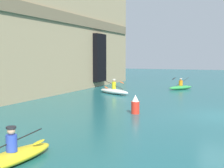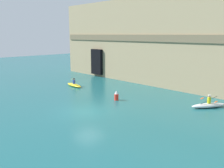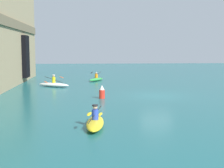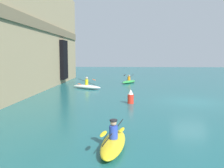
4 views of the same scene
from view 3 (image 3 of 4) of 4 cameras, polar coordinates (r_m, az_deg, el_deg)
ground_plane at (r=26.00m, az=8.15°, el=-2.15°), size 120.00×120.00×0.00m
kayak_white at (r=32.41m, az=-10.59°, el=-0.07°), size 2.47×3.51×1.25m
kayak_green at (r=37.90m, az=-2.89°, el=0.92°), size 2.86×2.19×1.19m
kayak_yellow at (r=15.51m, az=-3.10°, el=-7.01°), size 3.28×1.10×1.11m
marker_buoy at (r=24.32m, az=-1.85°, el=-1.51°), size 0.45×0.45×1.04m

